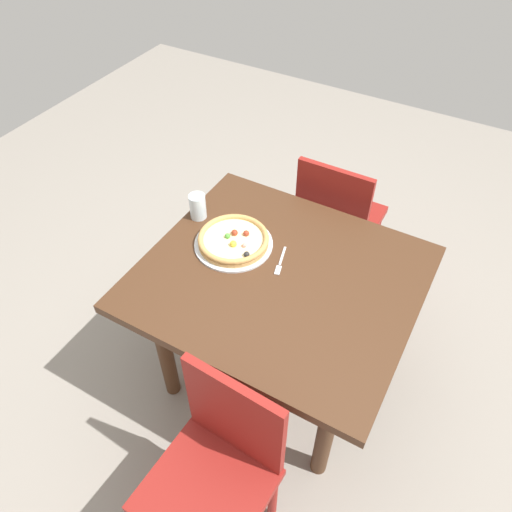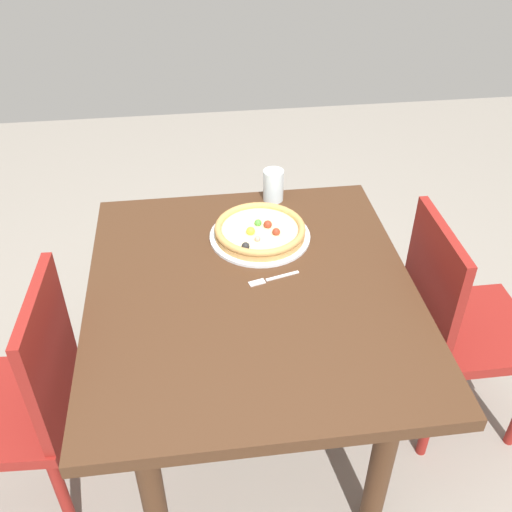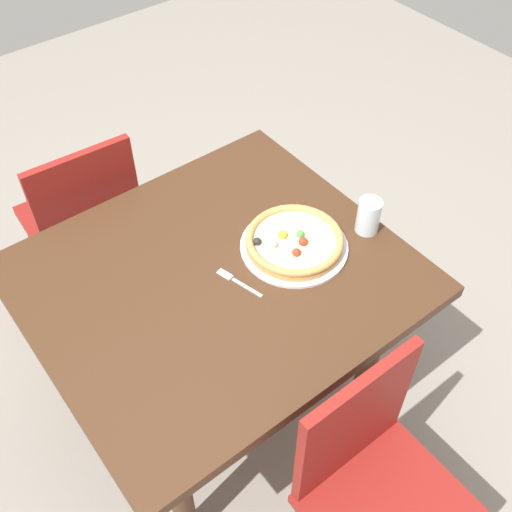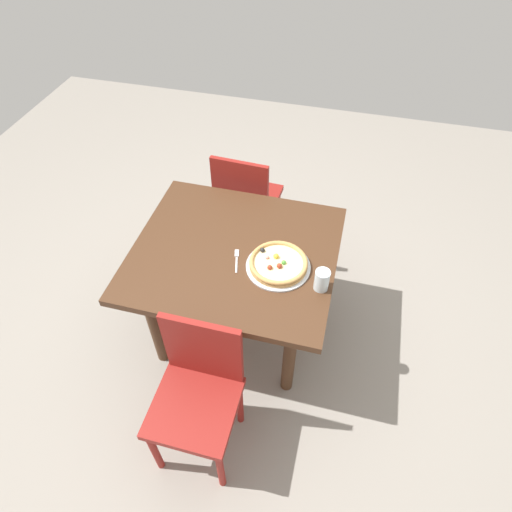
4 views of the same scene
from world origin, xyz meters
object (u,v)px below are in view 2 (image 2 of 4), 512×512
chair_near (456,321)px  chair_far (21,399)px  plate (260,236)px  fork (270,279)px  drinking_glass (273,185)px  dining_table (252,313)px  pizza (260,230)px

chair_near → chair_far: size_ratio=1.00×
plate → chair_far: bearing=116.8°
fork → drinking_glass: bearing=-114.7°
plate → chair_near: bearing=-110.3°
dining_table → chair_near: size_ratio=1.26×
plate → pizza: bearing=171.9°
chair_far → drinking_glass: bearing=-50.6°
dining_table → pizza: 0.29m
chair_near → pizza: 0.74m
drinking_glass → pizza: bearing=161.0°
plate → fork: size_ratio=2.07×
pizza → chair_near: bearing=-110.2°
dining_table → fork: fork is taller
dining_table → fork: (0.03, -0.06, 0.11)m
plate → drinking_glass: 0.26m
dining_table → chair_far: (-0.13, 0.71, -0.14)m
chair_near → plate: size_ratio=2.59×
chair_far → fork: bearing=-75.0°
pizza → drinking_glass: size_ratio=2.57×
pizza → dining_table: bearing=166.8°
chair_far → plate: size_ratio=2.59×
plate → drinking_glass: bearing=-19.0°
dining_table → chair_far: 0.73m
chair_near → drinking_glass: (0.47, 0.57, 0.30)m
chair_near → chair_far: bearing=-83.9°
drinking_glass → fork: bearing=170.0°
chair_near → fork: bearing=-91.0°
pizza → drinking_glass: (0.24, -0.08, 0.03)m
chair_near → fork: (0.01, 0.65, 0.25)m
dining_table → plate: plate is taller
chair_near → fork: 0.69m
chair_near → fork: size_ratio=5.36×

